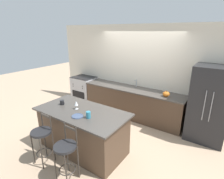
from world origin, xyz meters
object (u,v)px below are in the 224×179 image
(refrigerator, at_px, (209,104))
(bar_stool_near, at_px, (42,137))
(dinner_plate, at_px, (77,116))
(wine_glass, at_px, (76,104))
(oven_range, at_px, (84,90))
(pumpkin_decoration, at_px, (166,94))
(bar_stool_far, at_px, (66,152))
(coffee_mug, at_px, (62,102))
(tumbler_cup, at_px, (88,115))

(refrigerator, distance_m, bar_stool_near, 3.70)
(dinner_plate, relative_size, wine_glass, 1.31)
(oven_range, height_order, pumpkin_decoration, pumpkin_decoration)
(bar_stool_far, bearing_deg, coffee_mug, 141.02)
(bar_stool_near, xyz_separation_m, coffee_mug, (-0.23, 0.73, 0.41))
(bar_stool_far, bearing_deg, dinner_plate, 114.30)
(refrigerator, distance_m, oven_range, 4.01)
(dinner_plate, bearing_deg, wine_glass, 138.32)
(wine_glass, bearing_deg, bar_stool_near, -105.45)
(wine_glass, relative_size, coffee_mug, 1.39)
(oven_range, distance_m, bar_stool_far, 3.57)
(oven_range, distance_m, bar_stool_near, 3.14)
(bar_stool_near, xyz_separation_m, dinner_plate, (0.47, 0.51, 0.37))
(refrigerator, distance_m, tumbler_cup, 2.80)
(bar_stool_far, height_order, tumbler_cup, tumbler_cup)
(bar_stool_near, distance_m, tumbler_cup, 1.00)
(tumbler_cup, distance_m, pumpkin_decoration, 2.22)
(refrigerator, relative_size, pumpkin_decoration, 10.26)
(oven_range, bearing_deg, wine_glass, -49.98)
(wine_glass, height_order, tumbler_cup, wine_glass)
(refrigerator, height_order, bar_stool_near, refrigerator)
(wine_glass, xyz_separation_m, pumpkin_decoration, (1.30, 1.89, -0.09))
(bar_stool_far, relative_size, pumpkin_decoration, 5.85)
(pumpkin_decoration, bearing_deg, bar_stool_near, -119.76)
(wine_glass, distance_m, pumpkin_decoration, 2.30)
(oven_range, height_order, coffee_mug, coffee_mug)
(oven_range, bearing_deg, pumpkin_decoration, -2.33)
(oven_range, height_order, tumbler_cup, tumbler_cup)
(oven_range, distance_m, wine_glass, 2.70)
(tumbler_cup, relative_size, pumpkin_decoration, 0.76)
(refrigerator, relative_size, dinner_plate, 7.85)
(bar_stool_near, distance_m, pumpkin_decoration, 3.07)
(wine_glass, relative_size, pumpkin_decoration, 1.00)
(bar_stool_near, relative_size, bar_stool_far, 1.00)
(wine_glass, distance_m, tumbler_cup, 0.51)
(coffee_mug, relative_size, tumbler_cup, 0.95)
(oven_range, xyz_separation_m, dinner_plate, (1.96, -2.25, 0.47))
(oven_range, relative_size, wine_glass, 5.43)
(oven_range, xyz_separation_m, tumbler_cup, (2.18, -2.18, 0.52))
(refrigerator, distance_m, coffee_mug, 3.37)
(refrigerator, height_order, coffee_mug, refrigerator)
(dinner_plate, relative_size, pumpkin_decoration, 1.31)
(bar_stool_far, distance_m, wine_glass, 1.05)
(refrigerator, relative_size, wine_glass, 10.27)
(refrigerator, relative_size, bar_stool_far, 1.76)
(bar_stool_far, bearing_deg, wine_glass, 123.24)
(pumpkin_decoration, bearing_deg, bar_stool_far, -106.43)
(oven_range, bearing_deg, tumbler_cup, -45.02)
(coffee_mug, bearing_deg, bar_stool_far, -38.98)
(pumpkin_decoration, bearing_deg, refrigerator, 4.16)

